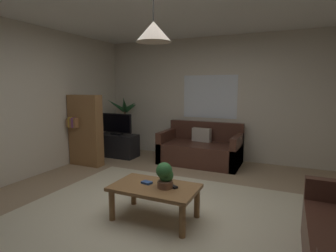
{
  "coord_description": "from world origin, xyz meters",
  "views": [
    {
      "loc": [
        1.42,
        -2.83,
        1.55
      ],
      "look_at": [
        0.0,
        0.3,
        1.05
      ],
      "focal_mm": 28.6,
      "sensor_mm": 36.0,
      "label": 1
    }
  ],
  "objects_px": {
    "remote_on_table_0": "(172,186)",
    "potted_palm_corner": "(125,127)",
    "tv_stand": "(118,145)",
    "pendant_lamp": "(154,32)",
    "couch_under_window": "(201,150)",
    "tv": "(117,124)",
    "coffee_table": "(155,191)",
    "book_on_table_0": "(147,183)",
    "potted_plant_on_table": "(165,175)",
    "bookshelf_corner": "(85,130)"
  },
  "relations": [
    {
      "from": "tv_stand",
      "to": "pendant_lamp",
      "type": "distance_m",
      "value": 3.6
    },
    {
      "from": "remote_on_table_0",
      "to": "tv_stand",
      "type": "distance_m",
      "value": 3.17
    },
    {
      "from": "couch_under_window",
      "to": "pendant_lamp",
      "type": "height_order",
      "value": "pendant_lamp"
    },
    {
      "from": "remote_on_table_0",
      "to": "potted_palm_corner",
      "type": "bearing_deg",
      "value": -111.98
    },
    {
      "from": "coffee_table",
      "to": "tv_stand",
      "type": "bearing_deg",
      "value": 133.02
    },
    {
      "from": "tv",
      "to": "couch_under_window",
      "type": "bearing_deg",
      "value": 8.25
    },
    {
      "from": "potted_plant_on_table",
      "to": "tv",
      "type": "height_order",
      "value": "tv"
    },
    {
      "from": "couch_under_window",
      "to": "potted_plant_on_table",
      "type": "bearing_deg",
      "value": -81.88
    },
    {
      "from": "couch_under_window",
      "to": "book_on_table_0",
      "type": "relative_size",
      "value": 13.41
    },
    {
      "from": "remote_on_table_0",
      "to": "tv_stand",
      "type": "xyz_separation_m",
      "value": [
        -2.29,
        2.19,
        -0.17
      ]
    },
    {
      "from": "potted_plant_on_table",
      "to": "tv_stand",
      "type": "bearing_deg",
      "value": 134.85
    },
    {
      "from": "tv_stand",
      "to": "tv",
      "type": "relative_size",
      "value": 1.2
    },
    {
      "from": "book_on_table_0",
      "to": "potted_plant_on_table",
      "type": "distance_m",
      "value": 0.29
    },
    {
      "from": "tv_stand",
      "to": "potted_palm_corner",
      "type": "distance_m",
      "value": 0.61
    },
    {
      "from": "couch_under_window",
      "to": "potted_palm_corner",
      "type": "bearing_deg",
      "value": 173.25
    },
    {
      "from": "remote_on_table_0",
      "to": "potted_plant_on_table",
      "type": "distance_m",
      "value": 0.16
    },
    {
      "from": "bookshelf_corner",
      "to": "pendant_lamp",
      "type": "height_order",
      "value": "pendant_lamp"
    },
    {
      "from": "remote_on_table_0",
      "to": "tv",
      "type": "distance_m",
      "value": 3.17
    },
    {
      "from": "remote_on_table_0",
      "to": "tv_stand",
      "type": "relative_size",
      "value": 0.18
    },
    {
      "from": "book_on_table_0",
      "to": "couch_under_window",
      "type": "bearing_deg",
      "value": 92.41
    },
    {
      "from": "tv_stand",
      "to": "potted_palm_corner",
      "type": "height_order",
      "value": "potted_palm_corner"
    },
    {
      "from": "book_on_table_0",
      "to": "tv_stand",
      "type": "xyz_separation_m",
      "value": [
        -1.97,
        2.21,
        -0.17
      ]
    },
    {
      "from": "potted_palm_corner",
      "to": "tv_stand",
      "type": "bearing_deg",
      "value": -75.85
    },
    {
      "from": "coffee_table",
      "to": "remote_on_table_0",
      "type": "xyz_separation_m",
      "value": [
        0.19,
        0.06,
        0.08
      ]
    },
    {
      "from": "tv",
      "to": "potted_palm_corner",
      "type": "xyz_separation_m",
      "value": [
        -0.12,
        0.51,
        -0.14
      ]
    },
    {
      "from": "tv_stand",
      "to": "potted_palm_corner",
      "type": "xyz_separation_m",
      "value": [
        -0.12,
        0.48,
        0.35
      ]
    },
    {
      "from": "book_on_table_0",
      "to": "pendant_lamp",
      "type": "distance_m",
      "value": 1.73
    },
    {
      "from": "remote_on_table_0",
      "to": "potted_palm_corner",
      "type": "xyz_separation_m",
      "value": [
        -2.41,
        2.67,
        0.18
      ]
    },
    {
      "from": "remote_on_table_0",
      "to": "potted_palm_corner",
      "type": "relative_size",
      "value": 0.12
    },
    {
      "from": "coffee_table",
      "to": "book_on_table_0",
      "type": "xyz_separation_m",
      "value": [
        -0.12,
        0.03,
        0.08
      ]
    },
    {
      "from": "potted_plant_on_table",
      "to": "tv",
      "type": "bearing_deg",
      "value": 135.13
    },
    {
      "from": "tv_stand",
      "to": "couch_under_window",
      "type": "bearing_deg",
      "value": 7.6
    },
    {
      "from": "coffee_table",
      "to": "potted_plant_on_table",
      "type": "bearing_deg",
      "value": 4.78
    },
    {
      "from": "tv_stand",
      "to": "bookshelf_corner",
      "type": "relative_size",
      "value": 0.64
    },
    {
      "from": "tv_stand",
      "to": "pendant_lamp",
      "type": "relative_size",
      "value": 1.58
    },
    {
      "from": "remote_on_table_0",
      "to": "tv_stand",
      "type": "height_order",
      "value": "tv_stand"
    },
    {
      "from": "bookshelf_corner",
      "to": "potted_plant_on_table",
      "type": "bearing_deg",
      "value": -30.41
    },
    {
      "from": "potted_plant_on_table",
      "to": "bookshelf_corner",
      "type": "bearing_deg",
      "value": 149.59
    },
    {
      "from": "coffee_table",
      "to": "remote_on_table_0",
      "type": "bearing_deg",
      "value": 15.82
    },
    {
      "from": "coffee_table",
      "to": "potted_palm_corner",
      "type": "bearing_deg",
      "value": 129.08
    },
    {
      "from": "remote_on_table_0",
      "to": "potted_plant_on_table",
      "type": "relative_size",
      "value": 0.54
    },
    {
      "from": "couch_under_window",
      "to": "bookshelf_corner",
      "type": "relative_size",
      "value": 1.14
    },
    {
      "from": "coffee_table",
      "to": "tv_stand",
      "type": "relative_size",
      "value": 1.11
    },
    {
      "from": "couch_under_window",
      "to": "tv",
      "type": "bearing_deg",
      "value": -171.75
    },
    {
      "from": "book_on_table_0",
      "to": "pendant_lamp",
      "type": "height_order",
      "value": "pendant_lamp"
    },
    {
      "from": "remote_on_table_0",
      "to": "pendant_lamp",
      "type": "xyz_separation_m",
      "value": [
        -0.19,
        -0.06,
        1.72
      ]
    },
    {
      "from": "coffee_table",
      "to": "bookshelf_corner",
      "type": "distance_m",
      "value": 2.71
    },
    {
      "from": "couch_under_window",
      "to": "tv_stand",
      "type": "xyz_separation_m",
      "value": [
        -1.87,
        -0.25,
        -0.02
      ]
    },
    {
      "from": "bookshelf_corner",
      "to": "tv",
      "type": "bearing_deg",
      "value": 76.95
    },
    {
      "from": "remote_on_table_0",
      "to": "pendant_lamp",
      "type": "height_order",
      "value": "pendant_lamp"
    }
  ]
}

